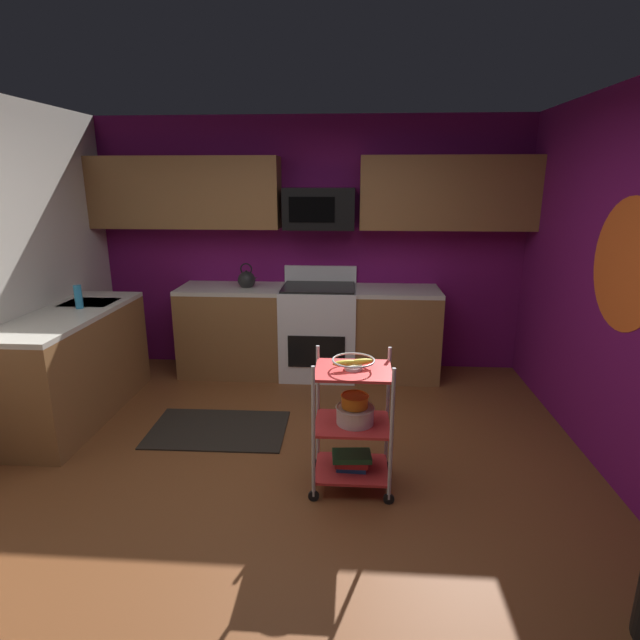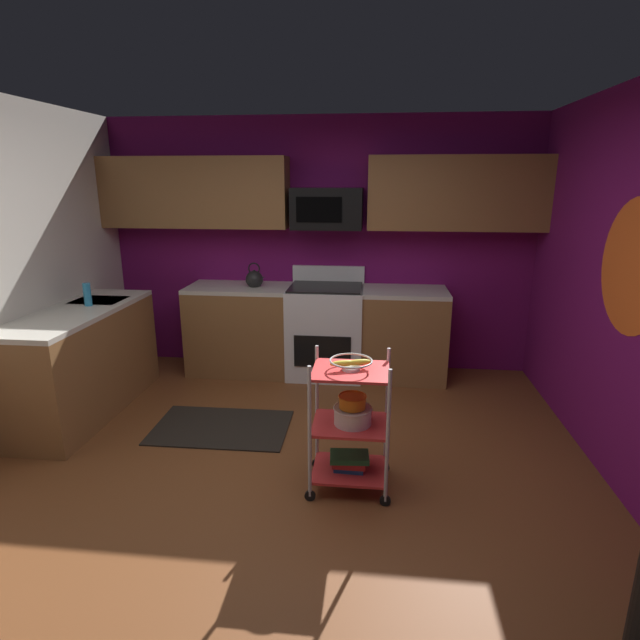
# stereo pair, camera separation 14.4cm
# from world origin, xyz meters

# --- Properties ---
(floor) EXTENTS (4.40, 4.80, 0.04)m
(floor) POSITION_xyz_m (0.00, 0.00, -0.02)
(floor) COLOR brown
(floor) RESTS_ON ground
(wall_back) EXTENTS (4.52, 0.06, 2.60)m
(wall_back) POSITION_xyz_m (0.00, 2.43, 1.30)
(wall_back) COLOR #6B1156
(wall_back) RESTS_ON ground
(wall_flower_decal) EXTENTS (0.00, 0.87, 0.87)m
(wall_flower_decal) POSITION_xyz_m (2.20, 0.44, 1.45)
(wall_flower_decal) COLOR #E5591E
(counter_run) EXTENTS (3.52, 2.24, 0.92)m
(counter_run) POSITION_xyz_m (-0.74, 1.67, 0.46)
(counter_run) COLOR brown
(counter_run) RESTS_ON ground
(oven_range) EXTENTS (0.76, 0.65, 1.10)m
(oven_range) POSITION_xyz_m (0.11, 2.10, 0.48)
(oven_range) COLOR white
(oven_range) RESTS_ON ground
(upper_cabinets) EXTENTS (4.40, 0.33, 0.70)m
(upper_cabinets) POSITION_xyz_m (-0.02, 2.23, 1.85)
(upper_cabinets) COLOR brown
(microwave) EXTENTS (0.70, 0.39, 0.40)m
(microwave) POSITION_xyz_m (0.10, 2.21, 1.70)
(microwave) COLOR black
(rolling_cart) EXTENTS (0.55, 0.41, 0.91)m
(rolling_cart) POSITION_xyz_m (0.47, 0.08, 0.45)
(rolling_cart) COLOR silver
(rolling_cart) RESTS_ON ground
(fruit_bowl) EXTENTS (0.27, 0.27, 0.07)m
(fruit_bowl) POSITION_xyz_m (0.47, 0.08, 0.88)
(fruit_bowl) COLOR silver
(fruit_bowl) RESTS_ON rolling_cart
(mixing_bowl_large) EXTENTS (0.25, 0.25, 0.11)m
(mixing_bowl_large) POSITION_xyz_m (0.48, 0.08, 0.52)
(mixing_bowl_large) COLOR silver
(mixing_bowl_large) RESTS_ON rolling_cart
(mixing_bowl_small) EXTENTS (0.18, 0.18, 0.08)m
(mixing_bowl_small) POSITION_xyz_m (0.48, 0.08, 0.62)
(mixing_bowl_small) COLOR orange
(mixing_bowl_small) RESTS_ON rolling_cart
(book_stack) EXTENTS (0.27, 0.18, 0.11)m
(book_stack) POSITION_xyz_m (0.47, 0.08, 0.19)
(book_stack) COLOR #1E4C8C
(book_stack) RESTS_ON rolling_cart
(kettle) EXTENTS (0.21, 0.18, 0.26)m
(kettle) POSITION_xyz_m (-0.63, 2.10, 1.00)
(kettle) COLOR black
(kettle) RESTS_ON counter_run
(dish_soap_bottle) EXTENTS (0.06, 0.06, 0.20)m
(dish_soap_bottle) POSITION_xyz_m (-1.87, 1.13, 1.02)
(dish_soap_bottle) COLOR #2D8CBF
(dish_soap_bottle) RESTS_ON counter_run
(floor_rug) EXTENTS (1.11, 0.71, 0.01)m
(floor_rug) POSITION_xyz_m (-0.63, 0.78, 0.01)
(floor_rug) COLOR black
(floor_rug) RESTS_ON ground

